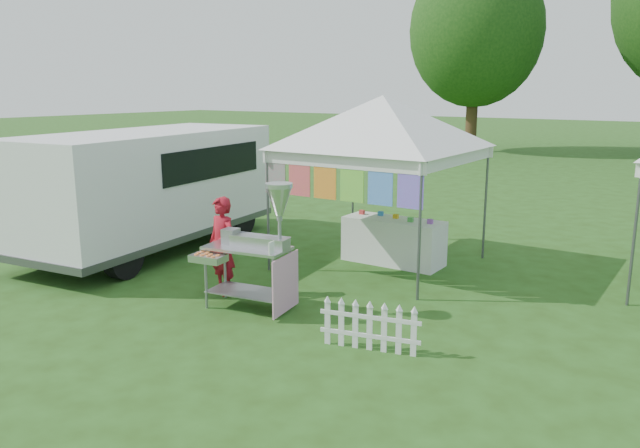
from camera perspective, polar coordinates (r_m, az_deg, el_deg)
The scene contains 8 objects.
ground at distance 8.61m, azimuth -5.88°, elevation -8.97°, with size 120.00×120.00×0.00m, color #274714.
canopy_main at distance 10.94m, azimuth 5.75°, elevation 11.58°, with size 4.24×4.24×3.45m.
tree_left at distance 32.26m, azimuth 14.07°, elevation 16.82°, with size 6.40×6.40×9.53m.
donut_cart at distance 8.75m, azimuth -5.64°, elevation -1.13°, with size 1.35×1.10×1.85m.
vendor at distance 9.63m, azimuth -8.95°, elevation -2.01°, with size 0.55×0.36×1.52m, color maroon.
cargo_van at distance 12.70m, azimuth -15.01°, elevation 3.42°, with size 2.90×5.78×2.31m.
picket_fence at distance 7.66m, azimuth 4.55°, elevation -9.43°, with size 1.23×0.32×0.56m.
display_table at distance 11.36m, azimuth 6.72°, elevation -1.56°, with size 1.80×0.70×0.81m, color white.
Camera 1 is at (5.17, -6.14, 3.12)m, focal length 35.00 mm.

